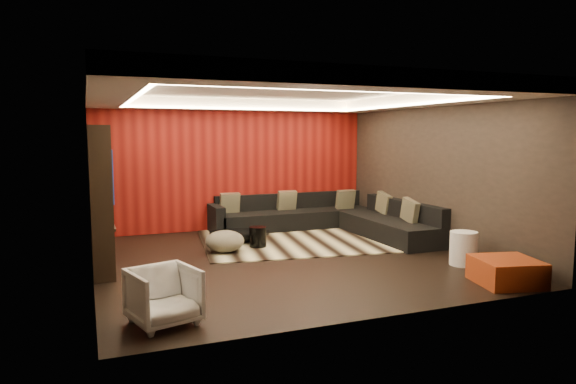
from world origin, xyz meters
name	(u,v)px	position (x,y,z in m)	size (l,w,h in m)	color
floor	(284,259)	(0.00, 0.00, -0.01)	(6.00, 6.00, 0.02)	black
ceiling	(284,88)	(0.00, 0.00, 2.81)	(6.00, 6.00, 0.02)	silver
wall_back	(235,165)	(0.00, 3.01, 1.40)	(6.00, 0.02, 2.80)	black
wall_left	(89,181)	(-3.01, 0.00, 1.40)	(0.02, 6.00, 2.80)	black
wall_right	(435,171)	(3.01, 0.00, 1.40)	(0.02, 6.00, 2.80)	black
red_feature_wall	(235,165)	(0.00, 2.97, 1.40)	(5.98, 0.05, 2.78)	#6B0C0A
soffit_back	(238,105)	(0.00, 2.70, 2.69)	(6.00, 0.60, 0.22)	silver
soffit_front	(370,79)	(0.00, -2.70, 2.69)	(6.00, 0.60, 0.22)	silver
soffit_left	(108,91)	(-2.70, 0.00, 2.69)	(0.60, 4.80, 0.22)	silver
soffit_right	(423,100)	(2.70, 0.00, 2.69)	(0.60, 4.80, 0.22)	silver
cove_back	(243,108)	(0.00, 2.36, 2.60)	(4.80, 0.08, 0.04)	#FFD899
cove_front	(356,90)	(0.00, -2.36, 2.60)	(4.80, 0.08, 0.04)	#FFD899
cove_left	(133,98)	(-2.36, 0.00, 2.60)	(0.08, 4.80, 0.04)	#FFD899
cove_right	(407,105)	(2.36, 0.00, 2.60)	(0.08, 4.80, 0.04)	#FFD899
tv_surround	(100,197)	(-2.85, 0.60, 1.10)	(0.30, 2.00, 2.20)	black
tv_screen	(110,174)	(-2.69, 0.60, 1.45)	(0.04, 1.30, 0.80)	black
tv_shelf	(112,222)	(-2.69, 0.60, 0.70)	(0.04, 1.60, 0.04)	black
rug	(305,239)	(0.93, 1.29, 0.01)	(4.00, 3.00, 0.02)	beige
coffee_table	(240,236)	(-0.33, 1.54, 0.12)	(1.16, 1.16, 0.19)	black
drum_stool	(258,237)	(-0.15, 0.96, 0.20)	(0.31, 0.31, 0.37)	black
striped_pouf	(225,241)	(-0.82, 0.79, 0.21)	(0.68, 0.68, 0.37)	#B3A88B
white_side_table	(463,248)	(2.50, -1.43, 0.27)	(0.43, 0.43, 0.54)	white
orange_ottoman	(506,271)	(2.34, -2.50, 0.18)	(0.80, 0.80, 0.36)	#9D4114
armchair	(164,296)	(-2.30, -2.31, 0.32)	(0.67, 0.69, 0.63)	white
sectional_sofa	(329,220)	(1.73, 1.86, 0.26)	(3.65, 3.50, 0.75)	black
throw_pillows	(329,203)	(1.76, 1.90, 0.62)	(3.30, 2.73, 0.50)	tan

